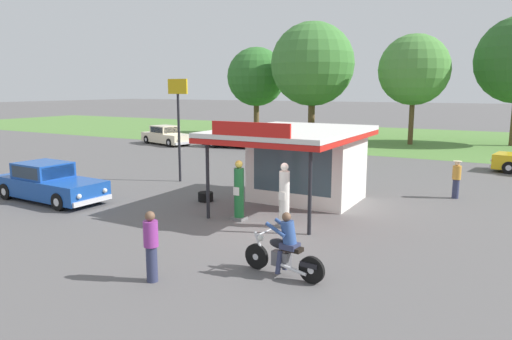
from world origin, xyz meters
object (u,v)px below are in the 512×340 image
(parked_car_back_row_far_right, at_px, (305,144))
(roadside_pole_sign, at_px, (178,112))
(bystander_admiring_sedan, at_px, (456,178))
(motorcycle_with_rider, at_px, (285,250))
(gas_pump_nearside, at_px, (239,193))
(bystander_leaning_by_kiosk, at_px, (151,245))
(parked_car_back_row_right, at_px, (166,136))
(gas_pump_offside, at_px, (284,198))
(spare_tire_stack, at_px, (206,197))
(featured_classic_sedan, at_px, (49,184))
(parked_car_back_row_centre_right, at_px, (237,138))

(parked_car_back_row_far_right, bearing_deg, roadside_pole_sign, -96.97)
(bystander_admiring_sedan, bearing_deg, motorcycle_with_rider, -103.79)
(gas_pump_nearside, height_order, parked_car_back_row_far_right, gas_pump_nearside)
(bystander_leaning_by_kiosk, height_order, roadside_pole_sign, roadside_pole_sign)
(bystander_leaning_by_kiosk, bearing_deg, roadside_pole_sign, 125.22)
(gas_pump_nearside, xyz_separation_m, parked_car_back_row_right, (-16.65, 16.12, -0.27))
(gas_pump_offside, relative_size, spare_tire_stack, 3.51)
(featured_classic_sedan, relative_size, bystander_leaning_by_kiosk, 3.11)
(gas_pump_nearside, relative_size, parked_car_back_row_right, 0.39)
(gas_pump_nearside, bearing_deg, parked_car_back_row_centre_right, 121.76)
(motorcycle_with_rider, height_order, parked_car_back_row_right, motorcycle_with_rider)
(parked_car_back_row_centre_right, xyz_separation_m, spare_tire_stack, (8.03, -15.46, -0.54))
(gas_pump_offside, distance_m, parked_car_back_row_far_right, 17.49)
(gas_pump_nearside, height_order, featured_classic_sedan, gas_pump_nearside)
(parked_car_back_row_right, bearing_deg, parked_car_back_row_centre_right, 9.27)
(bystander_admiring_sedan, bearing_deg, featured_classic_sedan, -149.79)
(parked_car_back_row_right, height_order, parked_car_back_row_centre_right, parked_car_back_row_centre_right)
(featured_classic_sedan, bearing_deg, motorcycle_with_rider, -11.58)
(gas_pump_offside, distance_m, featured_classic_sedan, 9.95)
(featured_classic_sedan, distance_m, spare_tire_stack, 6.33)
(bystander_leaning_by_kiosk, height_order, bystander_admiring_sedan, bystander_leaning_by_kiosk)
(gas_pump_nearside, relative_size, parked_car_back_row_centre_right, 0.38)
(bystander_leaning_by_kiosk, distance_m, bystander_admiring_sedan, 13.49)
(roadside_pole_sign, bearing_deg, motorcycle_with_rider, -40.29)
(parked_car_back_row_far_right, xyz_separation_m, spare_tire_stack, (1.99, -14.68, -0.49))
(motorcycle_with_rider, xyz_separation_m, bystander_admiring_sedan, (2.62, 10.69, 0.18))
(parked_car_back_row_right, distance_m, parked_car_back_row_far_right, 12.11)
(bystander_leaning_by_kiosk, xyz_separation_m, roadside_pole_sign, (-6.93, 9.82, 2.44))
(bystander_admiring_sedan, relative_size, spare_tire_stack, 2.62)
(featured_classic_sedan, xyz_separation_m, roadside_pole_sign, (2.16, 5.65, 2.65))
(parked_car_back_row_right, height_order, bystander_leaning_by_kiosk, bystander_leaning_by_kiosk)
(gas_pump_offside, xyz_separation_m, parked_car_back_row_far_right, (-6.25, 16.33, -0.29))
(parked_car_back_row_far_right, height_order, parked_car_back_row_centre_right, parked_car_back_row_centre_right)
(parked_car_back_row_far_right, bearing_deg, bystander_leaning_by_kiosk, -75.88)
(parked_car_back_row_centre_right, relative_size, spare_tire_stack, 9.15)
(bystander_admiring_sedan, bearing_deg, gas_pump_offside, -121.94)
(featured_classic_sedan, bearing_deg, spare_tire_stack, 27.40)
(featured_classic_sedan, height_order, bystander_admiring_sedan, bystander_admiring_sedan)
(gas_pump_nearside, height_order, bystander_leaning_by_kiosk, gas_pump_nearside)
(gas_pump_offside, xyz_separation_m, parked_car_back_row_centre_right, (-12.29, 17.11, -0.25))
(gas_pump_nearside, bearing_deg, featured_classic_sedan, -171.23)
(featured_classic_sedan, relative_size, parked_car_back_row_right, 0.98)
(spare_tire_stack, bearing_deg, bystander_admiring_sedan, 31.94)
(bystander_leaning_by_kiosk, bearing_deg, parked_car_back_row_right, 129.22)
(parked_car_back_row_far_right, relative_size, spare_tire_stack, 9.34)
(bystander_admiring_sedan, bearing_deg, bystander_leaning_by_kiosk, -112.53)
(motorcycle_with_rider, xyz_separation_m, bystander_leaning_by_kiosk, (-2.55, -1.78, 0.24))
(motorcycle_with_rider, height_order, parked_car_back_row_far_right, motorcycle_with_rider)
(gas_pump_nearside, relative_size, bystander_admiring_sedan, 1.31)
(parked_car_back_row_right, relative_size, roadside_pole_sign, 1.09)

